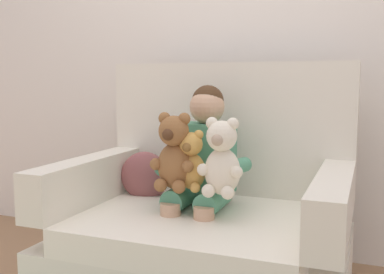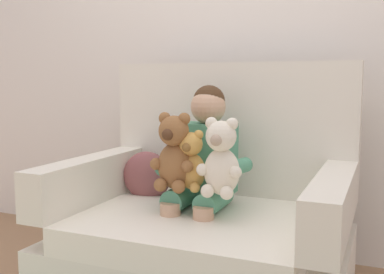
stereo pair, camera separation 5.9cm
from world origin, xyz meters
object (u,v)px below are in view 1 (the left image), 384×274
object	(u,v)px
plush_honey	(191,162)
throw_pillow	(145,176)
seated_child	(202,163)
plush_brown	(174,154)
plush_cream	(222,159)
armchair	(207,227)

from	to	relation	value
plush_honey	throw_pillow	bearing A→B (deg)	129.68
seated_child	plush_brown	world-z (taller)	seated_child
seated_child	plush_cream	distance (m)	0.25
plush_brown	plush_cream	xyz separation A→B (m)	(0.23, -0.02, -0.01)
plush_brown	plush_cream	size ratio (longest dim) A/B	1.04
seated_child	plush_cream	bearing A→B (deg)	-50.50
seated_child	plush_brown	distance (m)	0.19
plush_cream	throw_pillow	world-z (taller)	plush_cream
seated_child	throw_pillow	distance (m)	0.39
plush_honey	plush_brown	size ratio (longest dim) A/B	0.78
plush_cream	seated_child	bearing A→B (deg)	143.23
plush_brown	throw_pillow	world-z (taller)	plush_brown
plush_honey	plush_brown	distance (m)	0.08
armchair	throw_pillow	size ratio (longest dim) A/B	5.01
plush_brown	plush_cream	distance (m)	0.23
plush_brown	seated_child	bearing A→B (deg)	52.79
armchair	plush_honey	bearing A→B (deg)	-106.81
seated_child	plush_brown	size ratio (longest dim) A/B	2.34
seated_child	plush_cream	world-z (taller)	seated_child
throw_pillow	armchair	bearing A→B (deg)	-17.03
plush_honey	throw_pillow	xyz separation A→B (m)	(-0.36, 0.24, -0.14)
plush_cream	throw_pillow	xyz separation A→B (m)	(-0.51, 0.28, -0.17)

